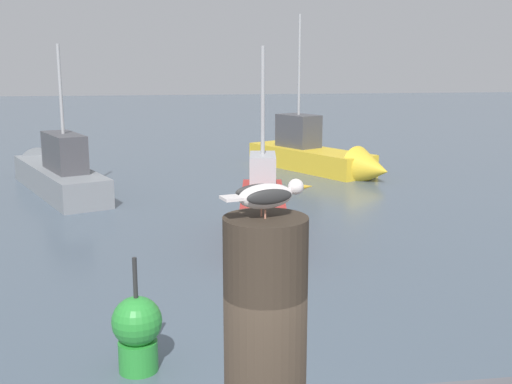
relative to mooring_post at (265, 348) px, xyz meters
name	(u,v)px	position (x,y,z in m)	size (l,w,h in m)	color
mooring_post	(265,348)	(0.00, 0.00, 0.00)	(0.34, 0.34, 1.11)	#382D23
seagull	(267,195)	(0.01, 0.00, 0.64)	(0.39, 0.19, 0.14)	tan
boat_yellow	(322,156)	(4.55, 16.50, -1.78)	(3.76, 5.44, 5.03)	yellow
boat_red	(263,215)	(1.47, 9.01, -1.70)	(1.35, 3.81, 3.68)	#B72D28
boat_grey	(55,171)	(-3.19, 14.86, -1.77)	(3.37, 5.95, 3.95)	gray
channel_buoy	(137,331)	(-0.71, 4.30, -1.79)	(0.56, 0.56, 1.33)	green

